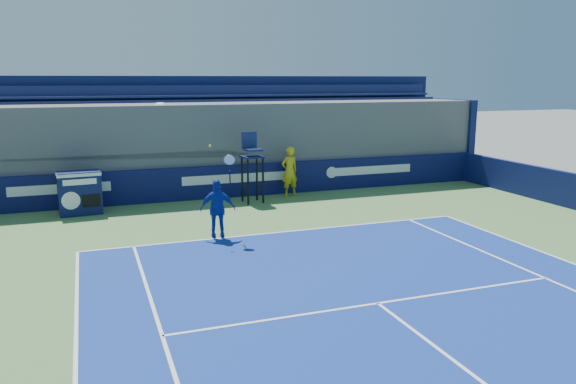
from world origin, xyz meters
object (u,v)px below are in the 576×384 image
object	(u,v)px
match_clock	(80,192)
umpire_chair	(252,159)
ball_person	(290,171)
tennis_player	(218,209)

from	to	relation	value
match_clock	umpire_chair	size ratio (longest dim) A/B	0.56
umpire_chair	ball_person	bearing A→B (deg)	19.27
umpire_chair	tennis_player	size ratio (longest dim) A/B	0.96
ball_person	umpire_chair	size ratio (longest dim) A/B	0.74
ball_person	tennis_player	distance (m)	5.94
ball_person	tennis_player	xyz separation A→B (m)	(-3.76, -4.60, -0.11)
umpire_chair	tennis_player	bearing A→B (deg)	-118.09
match_clock	umpire_chair	world-z (taller)	umpire_chair
ball_person	match_clock	world-z (taller)	ball_person
ball_person	umpire_chair	bearing A→B (deg)	7.49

